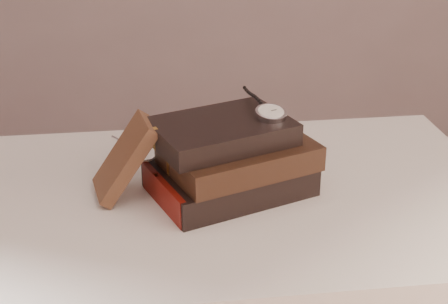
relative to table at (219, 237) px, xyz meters
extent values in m
cube|color=white|center=(0.00, 0.00, 0.07)|extent=(1.00, 0.60, 0.04)
cube|color=white|center=(0.00, 0.00, 0.01)|extent=(0.88, 0.49, 0.08)
cylinder|color=white|center=(0.45, 0.25, -0.30)|extent=(0.05, 0.05, 0.71)
cube|color=black|center=(0.02, 0.00, 0.12)|extent=(0.30, 0.26, 0.05)
cube|color=beige|center=(0.02, 0.01, 0.12)|extent=(0.29, 0.24, 0.04)
cube|color=gold|center=(-0.11, -0.01, 0.12)|extent=(0.01, 0.01, 0.05)
cube|color=#650F08|center=(-0.10, -0.04, 0.12)|extent=(0.07, 0.16, 0.05)
cube|color=black|center=(0.04, 0.00, 0.16)|extent=(0.29, 0.24, 0.04)
cube|color=beige|center=(0.04, 0.00, 0.16)|extent=(0.27, 0.23, 0.03)
cube|color=gold|center=(-0.08, -0.02, 0.16)|extent=(0.01, 0.01, 0.04)
cube|color=black|center=(0.01, 0.01, 0.20)|extent=(0.27, 0.22, 0.04)
cube|color=beige|center=(0.01, 0.01, 0.20)|extent=(0.26, 0.21, 0.03)
cube|color=gold|center=(-0.10, 0.00, 0.20)|extent=(0.01, 0.01, 0.04)
cube|color=#402518|center=(-0.16, 0.01, 0.16)|extent=(0.12, 0.11, 0.14)
cylinder|color=silver|center=(0.09, 0.01, 0.23)|extent=(0.07, 0.07, 0.02)
cylinder|color=white|center=(0.09, 0.01, 0.23)|extent=(0.06, 0.06, 0.01)
torus|color=silver|center=(0.09, 0.01, 0.23)|extent=(0.06, 0.06, 0.01)
cylinder|color=silver|center=(0.08, 0.04, 0.23)|extent=(0.01, 0.01, 0.01)
cube|color=black|center=(0.09, 0.02, 0.23)|extent=(0.01, 0.01, 0.00)
cube|color=black|center=(0.10, 0.02, 0.23)|extent=(0.01, 0.01, 0.00)
sphere|color=black|center=(0.08, 0.05, 0.23)|extent=(0.01, 0.01, 0.01)
sphere|color=black|center=(0.08, 0.06, 0.24)|extent=(0.01, 0.01, 0.01)
sphere|color=black|center=(0.08, 0.07, 0.24)|extent=(0.01, 0.01, 0.01)
sphere|color=black|center=(0.08, 0.08, 0.24)|extent=(0.01, 0.01, 0.01)
sphere|color=black|center=(0.07, 0.09, 0.24)|extent=(0.01, 0.01, 0.01)
sphere|color=black|center=(0.07, 0.10, 0.23)|extent=(0.01, 0.01, 0.01)
sphere|color=black|center=(0.07, 0.11, 0.23)|extent=(0.01, 0.01, 0.01)
sphere|color=black|center=(0.07, 0.12, 0.23)|extent=(0.01, 0.01, 0.01)
sphere|color=black|center=(0.07, 0.13, 0.23)|extent=(0.01, 0.01, 0.01)
sphere|color=black|center=(0.07, 0.14, 0.23)|extent=(0.01, 0.01, 0.01)
torus|color=silver|center=(-0.12, 0.04, 0.17)|extent=(0.05, 0.03, 0.05)
torus|color=silver|center=(-0.07, 0.06, 0.17)|extent=(0.05, 0.03, 0.05)
cylinder|color=silver|center=(-0.09, 0.05, 0.17)|extent=(0.02, 0.01, 0.00)
cylinder|color=silver|center=(-0.16, 0.09, 0.16)|extent=(0.04, 0.11, 0.03)
cylinder|color=silver|center=(-0.07, 0.12, 0.16)|extent=(0.04, 0.11, 0.03)
camera|label=1|loc=(-0.12, -1.00, 0.64)|focal=52.74mm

